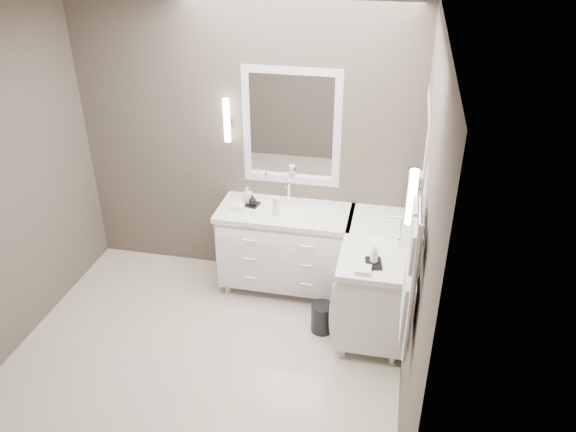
% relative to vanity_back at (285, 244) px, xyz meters
% --- Properties ---
extents(floor, '(3.20, 3.00, 0.01)m').
position_rel_vanity_back_xyz_m(floor, '(-0.45, -1.23, -0.49)').
color(floor, beige).
rests_on(floor, ground).
extents(ceiling, '(3.20, 3.00, 0.01)m').
position_rel_vanity_back_xyz_m(ceiling, '(-0.45, -1.23, 2.22)').
color(ceiling, white).
rests_on(ceiling, wall_back).
extents(wall_back, '(3.20, 0.01, 2.70)m').
position_rel_vanity_back_xyz_m(wall_back, '(-0.45, 0.28, 0.86)').
color(wall_back, '#524942').
rests_on(wall_back, floor).
extents(wall_front, '(3.20, 0.01, 2.70)m').
position_rel_vanity_back_xyz_m(wall_front, '(-0.45, -2.73, 0.86)').
color(wall_front, '#524942').
rests_on(wall_front, floor).
extents(wall_right, '(0.01, 3.00, 2.70)m').
position_rel_vanity_back_xyz_m(wall_right, '(1.15, -1.23, 0.86)').
color(wall_right, '#524942').
rests_on(wall_right, floor).
extents(vanity_back, '(1.24, 0.59, 0.97)m').
position_rel_vanity_back_xyz_m(vanity_back, '(0.00, 0.00, 0.00)').
color(vanity_back, white).
rests_on(vanity_back, floor).
extents(vanity_right, '(0.59, 1.24, 0.97)m').
position_rel_vanity_back_xyz_m(vanity_right, '(0.88, -0.33, 0.00)').
color(vanity_right, white).
rests_on(vanity_right, floor).
extents(mirror_back, '(0.90, 0.02, 1.10)m').
position_rel_vanity_back_xyz_m(mirror_back, '(-0.00, 0.26, 1.06)').
color(mirror_back, white).
rests_on(mirror_back, wall_back).
extents(mirror_right, '(0.02, 0.90, 1.10)m').
position_rel_vanity_back_xyz_m(mirror_right, '(1.14, -0.43, 1.06)').
color(mirror_right, white).
rests_on(mirror_right, wall_right).
extents(sconce_back, '(0.06, 0.06, 0.40)m').
position_rel_vanity_back_xyz_m(sconce_back, '(-0.58, 0.20, 1.11)').
color(sconce_back, white).
rests_on(sconce_back, wall_back).
extents(sconce_right, '(0.06, 0.06, 0.40)m').
position_rel_vanity_back_xyz_m(sconce_right, '(1.08, -1.01, 1.11)').
color(sconce_right, white).
rests_on(sconce_right, wall_right).
extents(towel_bar_corner, '(0.03, 0.22, 0.30)m').
position_rel_vanity_back_xyz_m(towel_bar_corner, '(1.09, 0.13, 0.63)').
color(towel_bar_corner, white).
rests_on(towel_bar_corner, wall_right).
extents(towel_ladder, '(0.06, 0.58, 0.90)m').
position_rel_vanity_back_xyz_m(towel_ladder, '(1.10, -1.63, 0.91)').
color(towel_ladder, white).
rests_on(towel_ladder, wall_right).
extents(waste_bin, '(0.24, 0.24, 0.27)m').
position_rel_vanity_back_xyz_m(waste_bin, '(0.45, -0.58, -0.35)').
color(waste_bin, black).
rests_on(waste_bin, floor).
extents(amenity_tray_back, '(0.18, 0.15, 0.02)m').
position_rel_vanity_back_xyz_m(amenity_tray_back, '(-0.34, 0.03, 0.38)').
color(amenity_tray_back, black).
rests_on(amenity_tray_back, vanity_back).
extents(amenity_tray_right, '(0.15, 0.18, 0.02)m').
position_rel_vanity_back_xyz_m(amenity_tray_right, '(0.86, -0.73, 0.38)').
color(amenity_tray_right, black).
rests_on(amenity_tray_right, vanity_right).
extents(water_bottle, '(0.07, 0.07, 0.18)m').
position_rel_vanity_back_xyz_m(water_bottle, '(-0.06, -0.10, 0.45)').
color(water_bottle, silver).
rests_on(water_bottle, vanity_back).
extents(soap_bottle_a, '(0.08, 0.08, 0.15)m').
position_rel_vanity_back_xyz_m(soap_bottle_a, '(-0.37, 0.05, 0.46)').
color(soap_bottle_a, white).
rests_on(soap_bottle_a, amenity_tray_back).
extents(soap_bottle_b, '(0.09, 0.09, 0.10)m').
position_rel_vanity_back_xyz_m(soap_bottle_b, '(-0.31, 0.00, 0.44)').
color(soap_bottle_b, black).
rests_on(soap_bottle_b, amenity_tray_back).
extents(soap_bottle_c, '(0.07, 0.07, 0.16)m').
position_rel_vanity_back_xyz_m(soap_bottle_c, '(0.86, -0.73, 0.47)').
color(soap_bottle_c, white).
rests_on(soap_bottle_c, amenity_tray_right).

